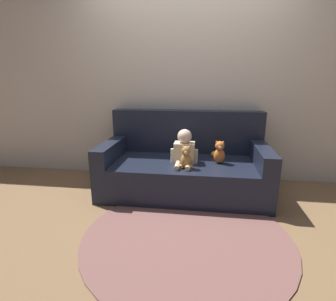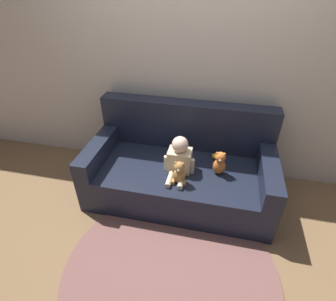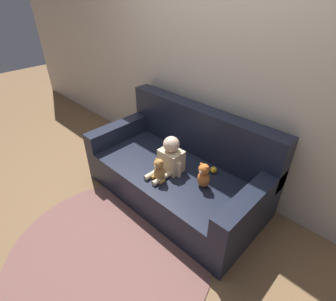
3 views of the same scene
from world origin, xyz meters
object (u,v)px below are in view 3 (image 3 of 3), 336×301
teddy_bear_brown (159,171)px  toy_ball (214,170)px  couch (180,170)px  plush_toy_side (204,176)px  person_baby (170,157)px

teddy_bear_brown → toy_ball: teddy_bear_brown is taller
couch → toy_ball: couch is taller
plush_toy_side → toy_ball: bearing=101.9°
couch → plush_toy_side: bearing=-16.8°
couch → person_baby: 0.28m
toy_ball → person_baby: bearing=-141.4°
couch → teddy_bear_brown: 0.39m
person_baby → teddy_bear_brown: size_ratio=1.59×
person_baby → plush_toy_side: person_baby is taller
teddy_bear_brown → toy_ball: size_ratio=3.53×
couch → plush_toy_side: size_ratio=7.41×
plush_toy_side → person_baby: bearing=-174.6°
couch → plush_toy_side: couch is taller
couch → person_baby: (0.01, -0.15, 0.24)m
person_baby → teddy_bear_brown: 0.19m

